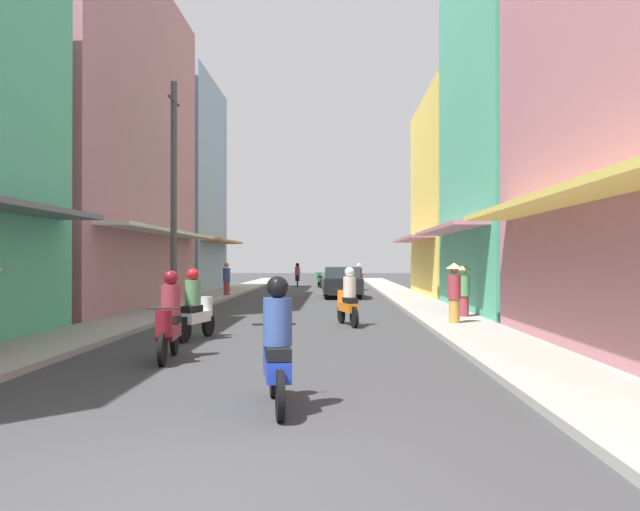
% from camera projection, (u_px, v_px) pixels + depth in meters
% --- Properties ---
extents(ground_plane, '(118.45, 118.45, 0.00)m').
position_uv_depth(ground_plane, '(307.00, 301.00, 27.49)').
color(ground_plane, '#38383A').
extents(sidewalk_left, '(1.91, 61.84, 0.12)m').
position_uv_depth(sidewalk_left, '(204.00, 299.00, 27.60)').
color(sidewalk_left, '#9E9991').
rests_on(sidewalk_left, ground).
extents(sidewalk_right, '(1.91, 61.84, 0.12)m').
position_uv_depth(sidewalk_right, '(412.00, 300.00, 27.38)').
color(sidewalk_right, '#9E9991').
rests_on(sidewalk_right, ground).
extents(building_left_mid, '(7.05, 13.40, 12.53)m').
position_uv_depth(building_left_mid, '(75.00, 139.00, 23.56)').
color(building_left_mid, '#B7727F').
rests_on(building_left_mid, ground).
extents(building_left_far, '(7.05, 8.09, 11.67)m').
position_uv_depth(building_left_far, '(160.00, 187.00, 35.05)').
color(building_left_far, '#8CA5CC').
rests_on(building_left_far, ground).
extents(building_right_mid, '(7.05, 9.17, 15.96)m').
position_uv_depth(building_right_mid, '(550.00, 76.00, 21.39)').
color(building_right_mid, '#4CB28C').
rests_on(building_right_mid, ground).
extents(building_right_far, '(7.05, 9.47, 9.66)m').
position_uv_depth(building_right_far, '(483.00, 198.00, 31.18)').
color(building_right_far, '#EFD159').
rests_on(building_right_far, ground).
extents(motorbike_black, '(0.55, 1.81, 1.58)m').
position_uv_depth(motorbike_black, '(297.00, 276.00, 42.61)').
color(motorbike_black, black).
rests_on(motorbike_black, ground).
extents(motorbike_blue, '(0.58, 1.80, 1.58)m').
position_uv_depth(motorbike_blue, '(277.00, 349.00, 7.52)').
color(motorbike_blue, black).
rests_on(motorbike_blue, ground).
extents(motorbike_green, '(0.55, 1.80, 0.96)m').
position_uv_depth(motorbike_green, '(320.00, 280.00, 40.63)').
color(motorbike_green, black).
rests_on(motorbike_green, ground).
extents(motorbike_maroon, '(0.55, 1.81, 1.58)m').
position_uv_depth(motorbike_maroon, '(169.00, 320.00, 11.18)').
color(motorbike_maroon, black).
rests_on(motorbike_maroon, ground).
extents(motorbike_white, '(0.64, 1.78, 1.58)m').
position_uv_depth(motorbike_white, '(196.00, 308.00, 14.04)').
color(motorbike_white, black).
rests_on(motorbike_white, ground).
extents(motorbike_red, '(0.59, 1.80, 1.58)m').
position_uv_depth(motorbike_red, '(359.00, 278.00, 37.09)').
color(motorbike_red, black).
rests_on(motorbike_red, ground).
extents(motorbike_orange, '(0.68, 1.77, 1.58)m').
position_uv_depth(motorbike_orange, '(348.00, 300.00, 17.04)').
color(motorbike_orange, black).
rests_on(motorbike_orange, ground).
extents(parked_car, '(1.91, 4.16, 1.45)m').
position_uv_depth(parked_car, '(342.00, 282.00, 29.80)').
color(parked_car, black).
rests_on(parked_car, ground).
extents(pedestrian_far, '(0.44, 0.44, 1.64)m').
position_uv_depth(pedestrian_far, '(464.00, 289.00, 18.52)').
color(pedestrian_far, '#99333F').
rests_on(pedestrian_far, ground).
extents(pedestrian_foreground, '(0.34, 0.34, 1.65)m').
position_uv_depth(pedestrian_foreground, '(227.00, 280.00, 29.79)').
color(pedestrian_foreground, '#99333F').
rests_on(pedestrian_foreground, ground).
extents(pedestrian_midway, '(0.44, 0.44, 1.70)m').
position_uv_depth(pedestrian_midway, '(454.00, 291.00, 16.60)').
color(pedestrian_midway, '#BF8C3F').
rests_on(pedestrian_midway, ground).
extents(utility_pole, '(0.20, 1.20, 7.34)m').
position_uv_depth(utility_pole, '(174.00, 197.00, 19.76)').
color(utility_pole, '#4C4C4F').
rests_on(utility_pole, ground).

